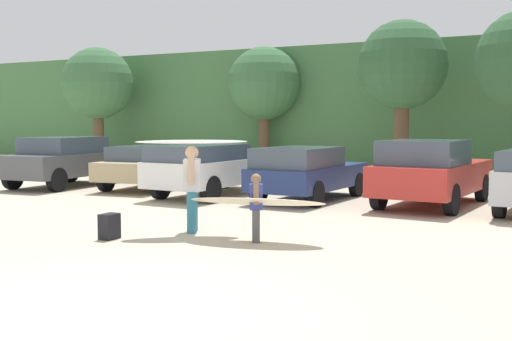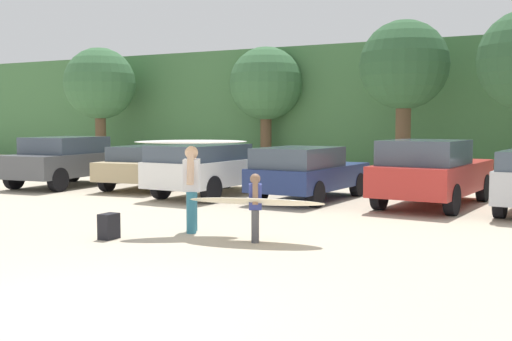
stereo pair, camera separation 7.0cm
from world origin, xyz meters
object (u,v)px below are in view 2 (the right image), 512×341
at_px(parked_car_white, 215,167).
at_px(person_adult, 192,184).
at_px(parked_car_dark_gray, 65,160).
at_px(person_child, 255,203).
at_px(surfboard_white, 191,142).
at_px(surfboard_cream, 256,202).
at_px(parked_car_tan, 154,165).
at_px(backpack_dropped, 109,226).
at_px(parked_car_navy, 307,172).
at_px(parked_car_red, 432,172).

height_order(parked_car_white, person_adult, person_adult).
bearing_deg(person_adult, parked_car_dark_gray, -60.41).
height_order(person_child, surfboard_white, surfboard_white).
bearing_deg(surfboard_cream, surfboard_white, -21.57).
height_order(parked_car_tan, backpack_dropped, parked_car_tan).
distance_m(parked_car_navy, backpack_dropped, 6.74).
bearing_deg(surfboard_white, parked_car_dark_gray, -68.76).
relative_size(parked_car_tan, parked_car_white, 0.89).
distance_m(parked_car_red, surfboard_white, 6.67).
xyz_separation_m(parked_car_dark_gray, surfboard_cream, (9.70, -5.44, -0.15)).
bearing_deg(surfboard_white, parked_car_tan, -84.79).
height_order(parked_car_dark_gray, surfboard_white, surfboard_white).
distance_m(parked_car_tan, surfboard_white, 8.17).
distance_m(person_child, surfboard_white, 1.76).
xyz_separation_m(parked_car_red, surfboard_cream, (-1.64, -6.07, -0.14)).
xyz_separation_m(surfboard_white, backpack_dropped, (-0.98, -1.15, -1.47)).
distance_m(parked_car_dark_gray, parked_car_tan, 2.98).
height_order(person_adult, surfboard_white, surfboard_white).
height_order(surfboard_white, backpack_dropped, surfboard_white).
relative_size(parked_car_red, backpack_dropped, 10.14).
relative_size(parked_car_white, person_child, 4.12).
bearing_deg(surfboard_cream, backpack_dropped, 7.93).
bearing_deg(parked_car_white, parked_car_dark_gray, 92.91).
bearing_deg(parked_car_navy, person_adult, -177.05).
height_order(parked_car_tan, surfboard_cream, parked_car_tan).
bearing_deg(parked_car_tan, surfboard_white, -144.91).
height_order(parked_car_tan, person_child, parked_car_tan).
xyz_separation_m(parked_car_tan, surfboard_white, (5.39, -6.06, 0.97)).
xyz_separation_m(surfboard_white, surfboard_cream, (1.45, -0.22, -1.00)).
bearing_deg(parked_car_tan, person_adult, -144.75).
height_order(parked_car_white, surfboard_cream, parked_car_white).
distance_m(parked_car_dark_gray, surfboard_cream, 11.12).
relative_size(parked_car_dark_gray, surfboard_white, 2.05).
xyz_separation_m(parked_car_white, parked_car_navy, (2.69, 0.22, -0.04)).
distance_m(person_child, surfboard_cream, 0.06).
relative_size(parked_car_dark_gray, backpack_dropped, 9.13).
bearing_deg(parked_car_white, parked_car_red, -82.12).
relative_size(surfboard_white, backpack_dropped, 4.45).
bearing_deg(parked_car_red, person_adult, 155.63).
height_order(parked_car_red, surfboard_cream, parked_car_red).
bearing_deg(surfboard_cream, parked_car_tan, -55.53).
height_order(person_adult, person_child, person_adult).
xyz_separation_m(parked_car_tan, parked_car_white, (2.65, -0.78, 0.07)).
xyz_separation_m(parked_car_white, backpack_dropped, (1.75, -6.43, -0.57)).
relative_size(person_child, surfboard_cream, 0.48).
bearing_deg(parked_car_navy, backpack_dropped, 175.28).
height_order(parked_car_white, backpack_dropped, parked_car_white).
distance_m(parked_car_red, person_child, 6.26).
height_order(parked_car_dark_gray, surfboard_cream, parked_car_dark_gray).
distance_m(parked_car_tan, backpack_dropped, 8.47).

